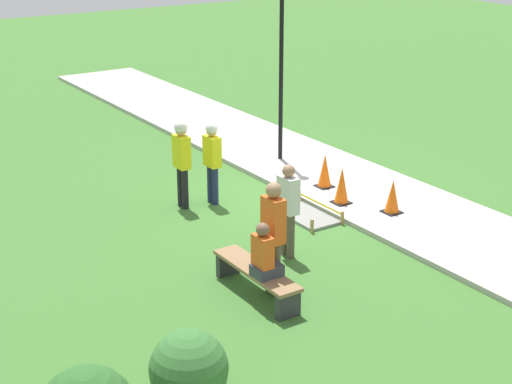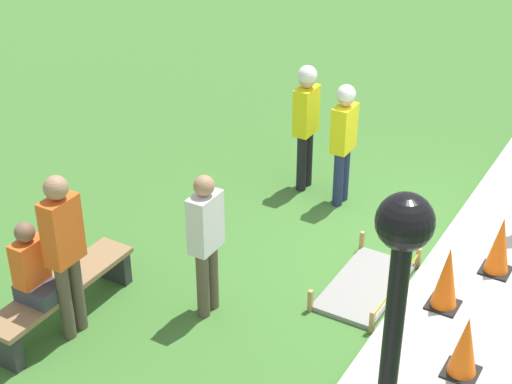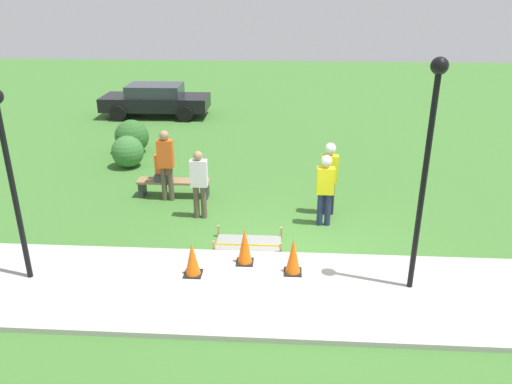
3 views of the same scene
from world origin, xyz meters
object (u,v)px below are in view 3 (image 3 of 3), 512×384
at_px(worker_supervisor, 325,185).
at_px(bystander_in_gray_shirt, 199,181).
at_px(traffic_cone_far_patch, 245,246).
at_px(traffic_cone_sidewalk_edge, 293,256).
at_px(park_bench, 174,185).
at_px(worker_assistant, 329,172).
at_px(lamppost_near, 428,147).
at_px(traffic_cone_near_patch, 192,259).
at_px(lamppost_far, 7,158).
at_px(bystander_in_orange_shirt, 166,161).
at_px(person_seated_on_bench, 162,167).
at_px(parked_car_black, 156,100).

relative_size(worker_supervisor, bystander_in_gray_shirt, 1.02).
bearing_deg(traffic_cone_far_patch, worker_supervisor, 50.40).
xyz_separation_m(traffic_cone_sidewalk_edge, park_bench, (-3.14, 3.84, -0.12)).
bearing_deg(worker_assistant, lamppost_near, -68.88).
xyz_separation_m(traffic_cone_near_patch, worker_supervisor, (2.63, 2.54, 0.58)).
bearing_deg(lamppost_far, worker_supervisor, 26.17).
bearing_deg(worker_supervisor, lamppost_near, -62.35).
height_order(traffic_cone_far_patch, worker_supervisor, worker_supervisor).
height_order(traffic_cone_far_patch, lamppost_far, lamppost_far).
height_order(traffic_cone_sidewalk_edge, lamppost_far, lamppost_far).
bearing_deg(bystander_in_orange_shirt, lamppost_near, -36.16).
bearing_deg(person_seated_on_bench, lamppost_near, -37.19).
height_order(traffic_cone_near_patch, worker_supervisor, worker_supervisor).
xyz_separation_m(traffic_cone_far_patch, lamppost_near, (3.09, -0.66, 2.30)).
distance_m(park_bench, lamppost_near, 7.17).
bearing_deg(person_seated_on_bench, park_bench, -9.65).
bearing_deg(person_seated_on_bench, traffic_cone_sidewalk_edge, -48.52).
distance_m(traffic_cone_far_patch, bystander_in_orange_shirt, 4.05).
distance_m(bystander_in_gray_shirt, lamppost_far, 4.37).
distance_m(person_seated_on_bench, worker_assistant, 4.40).
bearing_deg(bystander_in_orange_shirt, traffic_cone_far_patch, -55.00).
distance_m(traffic_cone_sidewalk_edge, person_seated_on_bench, 5.20).
bearing_deg(parked_car_black, traffic_cone_far_patch, -69.54).
distance_m(worker_supervisor, bystander_in_orange_shirt, 4.17).
relative_size(park_bench, lamppost_far, 0.54).
height_order(worker_assistant, bystander_in_gray_shirt, worker_assistant).
bearing_deg(worker_supervisor, worker_assistant, 78.45).
bearing_deg(lamppost_near, bystander_in_orange_shirt, 143.84).
xyz_separation_m(worker_supervisor, parked_car_black, (-6.57, 10.35, -0.29)).
relative_size(traffic_cone_sidewalk_edge, bystander_in_gray_shirt, 0.43).
xyz_separation_m(worker_supervisor, bystander_in_orange_shirt, (-3.98, 1.25, 0.06)).
height_order(person_seated_on_bench, lamppost_far, lamppost_far).
height_order(park_bench, person_seated_on_bench, person_seated_on_bench).
bearing_deg(park_bench, traffic_cone_sidewalk_edge, -50.69).
bearing_deg(traffic_cone_near_patch, park_bench, 107.08).
xyz_separation_m(person_seated_on_bench, lamppost_far, (-1.54, -4.35, 1.65)).
bearing_deg(bystander_in_orange_shirt, lamppost_far, -113.14).
bearing_deg(bystander_in_gray_shirt, traffic_cone_far_patch, -60.62).
bearing_deg(traffic_cone_far_patch, bystander_in_gray_shirt, 119.38).
distance_m(traffic_cone_far_patch, lamppost_near, 3.91).
bearing_deg(lamppost_far, traffic_cone_sidewalk_edge, 5.25).
xyz_separation_m(traffic_cone_far_patch, parked_car_black, (-4.89, 12.38, 0.26)).
xyz_separation_m(bystander_in_gray_shirt, lamppost_near, (4.36, -2.92, 1.82)).
xyz_separation_m(worker_supervisor, lamppost_near, (1.41, -2.69, 1.75)).
height_order(traffic_cone_sidewalk_edge, bystander_in_orange_shirt, bystander_in_orange_shirt).
bearing_deg(worker_assistant, park_bench, 167.86).
relative_size(traffic_cone_sidewalk_edge, lamppost_near, 0.18).
xyz_separation_m(traffic_cone_near_patch, traffic_cone_sidewalk_edge, (1.90, 0.19, 0.02)).
height_order(person_seated_on_bench, bystander_in_gray_shirt, bystander_in_gray_shirt).
bearing_deg(park_bench, lamppost_far, -113.18).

